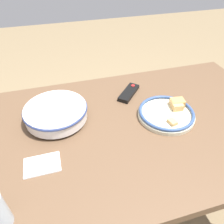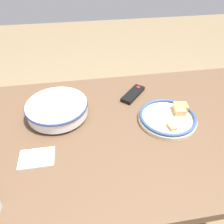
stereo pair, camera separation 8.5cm
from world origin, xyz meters
name	(u,v)px [view 2 (the right image)]	position (x,y,z in m)	size (l,w,h in m)	color
ground_plane	(120,213)	(0.00, 0.00, 0.00)	(8.00, 8.00, 0.00)	#7F6B4C
dining_table	(123,141)	(0.00, 0.00, 0.68)	(1.47, 0.83, 0.77)	brown
noodle_bowl	(57,108)	(-0.28, 0.12, 0.81)	(0.27, 0.27, 0.07)	silver
food_plate	(168,117)	(0.20, 0.01, 0.79)	(0.25, 0.25, 0.05)	beige
tv_remote	(133,94)	(0.09, 0.22, 0.78)	(0.15, 0.15, 0.02)	black
folded_napkin	(37,158)	(-0.35, -0.11, 0.77)	(0.13, 0.09, 0.01)	white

